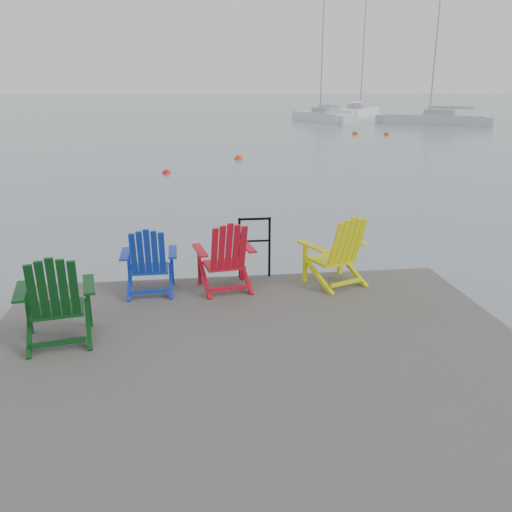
{
  "coord_description": "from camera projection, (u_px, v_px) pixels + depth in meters",
  "views": [
    {
      "loc": [
        -0.69,
        -5.08,
        3.23
      ],
      "look_at": [
        0.26,
        2.35,
        0.85
      ],
      "focal_mm": 38.0,
      "sensor_mm": 36.0,
      "label": 1
    }
  ],
  "objects": [
    {
      "name": "sailboat_far",
      "position": [
        434.0,
        120.0,
        45.73
      ],
      "size": [
        8.1,
        6.19,
        11.38
      ],
      "rotation": [
        0.0,
        0.0,
        1.01
      ],
      "color": "#BBBABF",
      "rests_on": "ground"
    },
    {
      "name": "ground",
      "position": [
        260.0,
        397.0,
        5.86
      ],
      "size": [
        400.0,
        400.0,
        0.0
      ],
      "primitive_type": "plane",
      "color": "gray",
      "rests_on": "ground"
    },
    {
      "name": "buoy_d",
      "position": [
        355.0,
        134.0,
        36.61
      ],
      "size": [
        0.39,
        0.39,
        0.39
      ],
      "primitive_type": "sphere",
      "color": "red",
      "rests_on": "ground"
    },
    {
      "name": "chair_green",
      "position": [
        56.0,
        298.0,
        5.85
      ],
      "size": [
        0.93,
        0.88,
        1.04
      ],
      "rotation": [
        0.0,
        0.0,
        0.18
      ],
      "color": "#093612",
      "rests_on": "dock"
    },
    {
      "name": "buoy_a",
      "position": [
        167.0,
        174.0,
        20.53
      ],
      "size": [
        0.33,
        0.33,
        0.33
      ],
      "primitive_type": "sphere",
      "color": "#F7140E",
      "rests_on": "ground"
    },
    {
      "name": "handrail",
      "position": [
        255.0,
        242.0,
        7.89
      ],
      "size": [
        0.48,
        0.04,
        0.9
      ],
      "color": "black",
      "rests_on": "dock"
    },
    {
      "name": "chair_blue",
      "position": [
        149.0,
        260.0,
        7.29
      ],
      "size": [
        0.76,
        0.71,
        0.94
      ],
      "rotation": [
        0.0,
        0.0,
        0.02
      ],
      "color": "#1031A9",
      "rests_on": "dock"
    },
    {
      "name": "sailboat_mid",
      "position": [
        359.0,
        112.0,
        58.39
      ],
      "size": [
        6.68,
        8.41,
        11.88
      ],
      "rotation": [
        0.0,
        0.0,
        -0.59
      ],
      "color": "white",
      "rests_on": "ground"
    },
    {
      "name": "buoy_b",
      "position": [
        239.0,
        159.0,
        24.46
      ],
      "size": [
        0.39,
        0.39,
        0.39
      ],
      "primitive_type": "sphere",
      "color": "#EA400D",
      "rests_on": "ground"
    },
    {
      "name": "dock",
      "position": [
        260.0,
        368.0,
        5.76
      ],
      "size": [
        6.0,
        5.0,
        1.4
      ],
      "color": "#2A2726",
      "rests_on": "ground"
    },
    {
      "name": "chair_yellow",
      "position": [
        338.0,
        250.0,
        7.59
      ],
      "size": [
        0.99,
        0.94,
        1.02
      ],
      "rotation": [
        0.0,
        0.0,
        0.4
      ],
      "color": "yellow",
      "rests_on": "dock"
    },
    {
      "name": "buoy_c",
      "position": [
        387.0,
        135.0,
        36.17
      ],
      "size": [
        0.39,
        0.39,
        0.39
      ],
      "primitive_type": "sphere",
      "color": "#BA420A",
      "rests_on": "ground"
    },
    {
      "name": "chair_red",
      "position": [
        226.0,
        255.0,
        7.4
      ],
      "size": [
        0.87,
        0.82,
        0.99
      ],
      "rotation": [
        0.0,
        0.0,
        0.16
      ],
      "color": "red",
      "rests_on": "dock"
    },
    {
      "name": "sailboat_near",
      "position": [
        322.0,
        117.0,
        49.3
      ],
      "size": [
        4.3,
        7.92,
        10.7
      ],
      "rotation": [
        0.0,
        0.0,
        0.32
      ],
      "color": "silver",
      "rests_on": "ground"
    }
  ]
}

